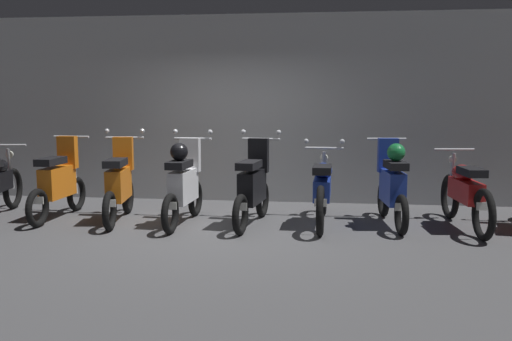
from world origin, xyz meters
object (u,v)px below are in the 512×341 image
Objects in this scene: motorbike_slot_4 at (184,183)px; motorbike_slot_7 at (392,184)px; motorbike_slot_8 at (465,192)px; motorbike_slot_6 at (322,189)px; motorbike_slot_2 at (59,182)px; motorbike_slot_3 at (119,184)px; motorbike_slot_5 at (253,187)px.

motorbike_slot_7 is at bearing 5.69° from motorbike_slot_4.
motorbike_slot_4 is 0.86× the size of motorbike_slot_8.
motorbike_slot_6 is at bearing -175.40° from motorbike_slot_7.
motorbike_slot_6 is 0.95m from motorbike_slot_7.
motorbike_slot_2 is 1.91m from motorbike_slot_4.
motorbike_slot_3 is 1.00× the size of motorbike_slot_7.
motorbike_slot_6 is at bearing 2.43° from motorbike_slot_3.
motorbike_slot_5 is at bearing 3.84° from motorbike_slot_4.
motorbike_slot_4 is 0.86× the size of motorbike_slot_6.
motorbike_slot_5 is at bearing -2.01° from motorbike_slot_2.
motorbike_slot_4 is (0.96, -0.09, 0.04)m from motorbike_slot_3.
motorbike_slot_5 is (2.85, -0.10, 0.00)m from motorbike_slot_2.
motorbike_slot_5 reaches higher than motorbike_slot_7.
motorbike_slot_6 is 1.00× the size of motorbike_slot_8.
motorbike_slot_8 is at bearing 0.42° from motorbike_slot_2.
motorbike_slot_3 reaches higher than motorbike_slot_7.
motorbike_slot_5 is 0.86× the size of motorbike_slot_6.
motorbike_slot_4 reaches higher than motorbike_slot_8.
motorbike_slot_7 is at bearing 2.97° from motorbike_slot_3.
motorbike_slot_3 is 4.75m from motorbike_slot_8.
motorbike_slot_3 reaches higher than motorbike_slot_2.
motorbike_slot_3 is (0.94, -0.08, 0.00)m from motorbike_slot_2.
motorbike_slot_6 reaches higher than motorbike_slot_8.
motorbike_slot_5 is at bearing -173.38° from motorbike_slot_7.
motorbike_slot_2 is at bearing -179.35° from motorbike_slot_6.
motorbike_slot_5 is 0.86× the size of motorbike_slot_8.
motorbike_slot_5 is at bearing -177.13° from motorbike_slot_8.
motorbike_slot_6 is (2.85, 0.12, -0.04)m from motorbike_slot_3.
motorbike_slot_4 is at bearing -173.77° from motorbike_slot_6.
motorbike_slot_6 is 1.16× the size of motorbike_slot_7.
motorbike_slot_2 is at bearing 175.27° from motorbike_slot_3.
motorbike_slot_2 reaches higher than motorbike_slot_6.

